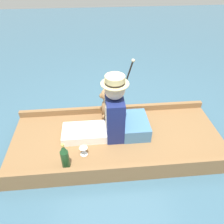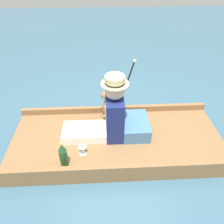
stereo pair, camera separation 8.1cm
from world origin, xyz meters
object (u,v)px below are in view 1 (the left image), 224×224
champagne_bottle (65,156)px  seated_person (107,115)px  wine_glass (84,150)px  walking_cane (125,84)px  teddy_bear (107,104)px

champagne_bottle → seated_person: bearing=-46.5°
wine_glass → walking_cane: (0.71, -0.56, 0.41)m
seated_person → champagne_bottle: seated_person is taller
walking_cane → champagne_bottle: walking_cane is taller
teddy_bear → walking_cane: (0.04, -0.24, 0.27)m
wine_glass → walking_cane: 1.00m
teddy_bear → walking_cane: walking_cane is taller
seated_person → wine_glass: seated_person is taller
seated_person → teddy_bear: size_ratio=1.79×
wine_glass → walking_cane: walking_cane is taller
walking_cane → champagne_bottle: (-0.86, 0.75, -0.33)m
teddy_bear → wine_glass: (-0.68, 0.32, -0.14)m
teddy_bear → champagne_bottle: (-0.83, 0.51, -0.06)m
teddy_bear → champagne_bottle: teddy_bear is taller
wine_glass → walking_cane: bearing=-38.2°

